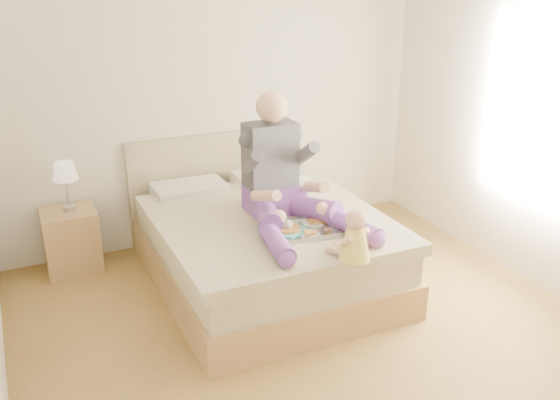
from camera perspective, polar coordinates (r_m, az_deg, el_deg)
name	(u,v)px	position (r m, az deg, el deg)	size (l,w,h in m)	color
room	(339,130)	(3.84, 5.45, 6.35)	(4.02, 4.22, 2.71)	brown
bed	(260,242)	(5.12, -1.81, -3.88)	(1.70, 2.18, 1.00)	#997447
nightstand	(72,240)	(5.55, -18.52, -3.51)	(0.45, 0.40, 0.54)	#997447
lamp	(65,174)	(5.36, -19.05, 2.26)	(0.20, 0.20, 0.41)	#B0B1B7
adult	(282,182)	(4.75, 0.20, 1.66)	(0.84, 1.18, 0.99)	#6B3B93
tray	(300,227)	(4.59, 1.87, -2.50)	(0.53, 0.43, 0.14)	#B0B1B7
baby	(354,239)	(4.16, 6.79, -3.57)	(0.27, 0.32, 0.36)	#FFE950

